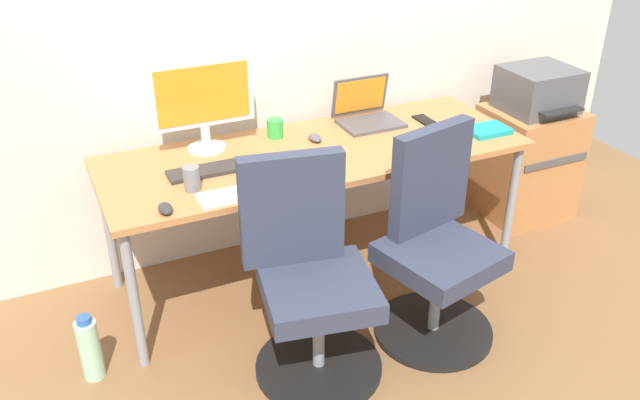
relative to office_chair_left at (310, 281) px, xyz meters
The scene contains 18 objects.
ground_plane 0.79m from the office_chair_left, 63.47° to the left, with size 5.28×5.28×0.00m, color brown.
back_wall 1.40m from the office_chair_left, 74.02° to the left, with size 4.40×0.04×2.60m, color silver.
desk 0.71m from the office_chair_left, 63.47° to the left, with size 2.02×0.73×0.70m.
office_chair_left is the anchor object (origin of this frame).
office_chair_right 0.60m from the office_chair_left, ahead, with size 0.54×0.54×0.94m.
side_cabinet 1.83m from the office_chair_left, 21.94° to the left, with size 0.48×0.45×0.65m.
printer 1.86m from the office_chair_left, 21.92° to the left, with size 0.38×0.40×0.24m.
water_bottle_on_floor 0.96m from the office_chair_left, 161.05° to the left, with size 0.09×0.09×0.31m.
desktop_monitor 0.99m from the office_chair_left, 101.35° to the left, with size 0.48×0.18×0.43m.
open_laptop 1.11m from the office_chair_left, 49.93° to the left, with size 0.31×0.26×0.23m.
keyboard_by_monitor 0.46m from the office_chair_left, 119.56° to the left, with size 0.34×0.12×0.02m, color silver.
keyboard_by_laptop 0.69m from the office_chair_left, 112.41° to the left, with size 0.34×0.12×0.02m, color #2D2D2D.
mouse_by_monitor 0.83m from the office_chair_left, 64.02° to the left, with size 0.06×0.10×0.03m, color #515156.
mouse_by_laptop 0.64m from the office_chair_left, 147.91° to the left, with size 0.06×0.10×0.03m, color #2D2D2D.
coffee_mug 0.91m from the office_chair_left, 77.48° to the left, with size 0.08×0.08×0.09m, color green.
pen_cup 0.65m from the office_chair_left, 127.10° to the left, with size 0.07×0.07×0.10m, color slate.
phone_near_laptop 1.22m from the office_chair_left, 35.72° to the left, with size 0.07×0.14×0.01m, color black.
notebook 1.28m from the office_chair_left, 20.32° to the left, with size 0.21×0.15×0.03m, color teal.
Camera 1 is at (-1.19, -2.64, 2.01)m, focal length 37.62 mm.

